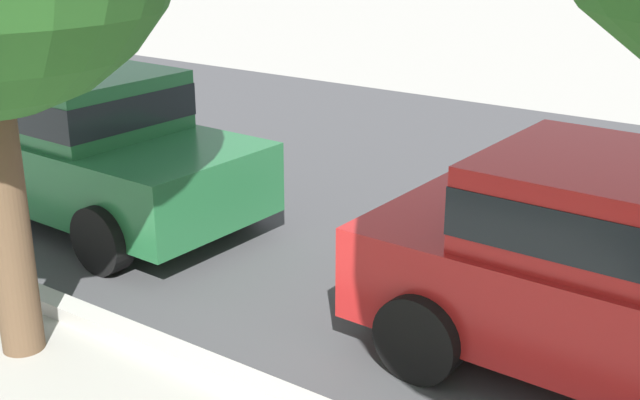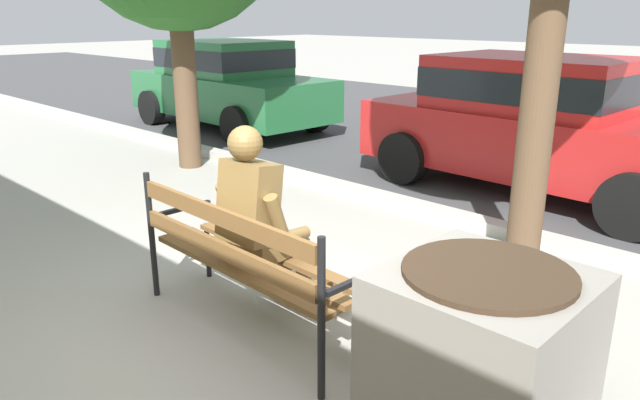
# 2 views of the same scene
# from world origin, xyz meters

# --- Properties ---
(parked_car_green) EXTENTS (4.15, 2.01, 1.56)m
(parked_car_green) POSITION_xyz_m (-6.16, 4.54, 0.84)
(parked_car_green) COLOR #236638
(parked_car_green) RESTS_ON ground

